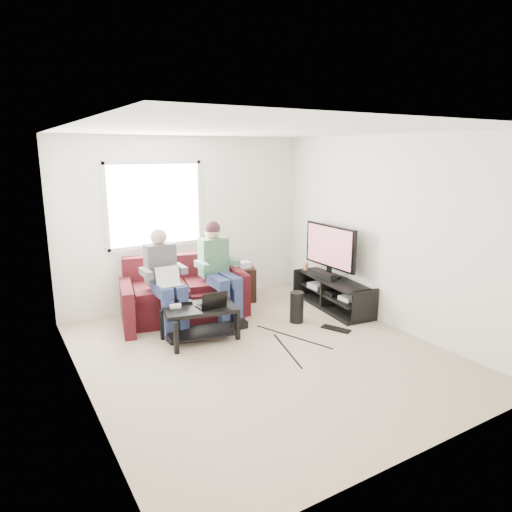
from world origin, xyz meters
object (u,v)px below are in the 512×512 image
(sofa, at_px, (184,295))
(tv, at_px, (330,248))
(subwoofer, at_px, (297,307))
(coffee_table, at_px, (200,315))
(tv_stand, at_px, (333,295))
(end_table, at_px, (243,283))

(sofa, distance_m, tv, 2.30)
(sofa, xyz_separation_m, tv, (2.08, -0.75, 0.62))
(subwoofer, bearing_deg, coffee_table, 174.77)
(sofa, relative_size, subwoofer, 4.62)
(tv_stand, height_order, subwoofer, tv_stand)
(sofa, bearing_deg, end_table, 10.27)
(coffee_table, bearing_deg, sofa, 80.14)
(sofa, relative_size, end_table, 3.17)
(coffee_table, relative_size, subwoofer, 2.24)
(end_table, bearing_deg, tv, -44.07)
(subwoofer, bearing_deg, end_table, 98.11)
(subwoofer, bearing_deg, tv, 19.59)
(coffee_table, height_order, tv, tv)
(subwoofer, relative_size, end_table, 0.69)
(end_table, bearing_deg, tv_stand, -46.86)
(sofa, relative_size, tv_stand, 1.36)
(tv, bearing_deg, sofa, 160.07)
(tv_stand, bearing_deg, end_table, 133.14)
(coffee_table, distance_m, tv, 2.33)
(subwoofer, bearing_deg, tv_stand, 13.02)
(tv, relative_size, end_table, 1.71)
(end_table, bearing_deg, subwoofer, -81.89)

